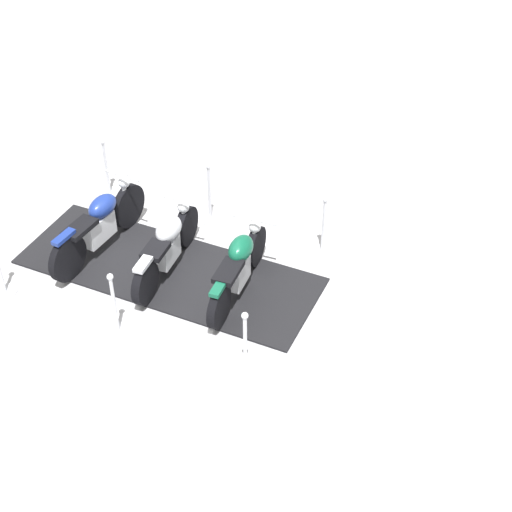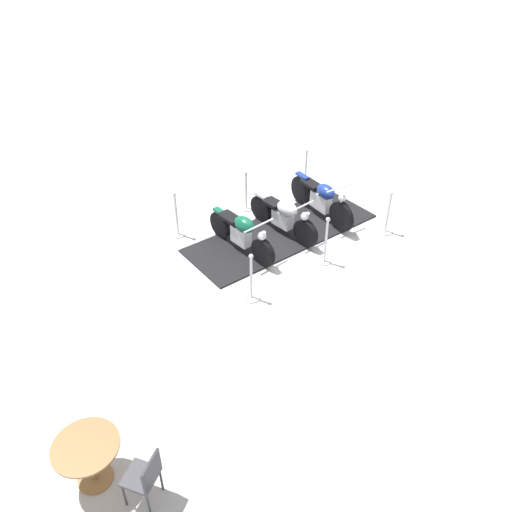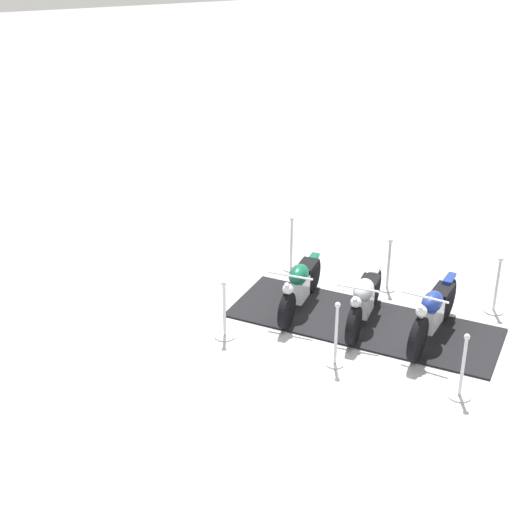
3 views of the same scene
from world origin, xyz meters
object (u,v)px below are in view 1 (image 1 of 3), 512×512
Objects in this scene: motorcycle_navy at (100,223)px; motorcycle_forest at (239,265)px; motorcycle_chrome at (167,245)px; stanchion_right_front at (323,236)px; stanchion_left_rear at (1,276)px; stanchion_right_mid at (210,201)px; stanchion_right_rear at (108,178)px; stanchion_left_mid at (116,313)px; stanchion_left_front at (245,355)px.

motorcycle_forest is at bearing -85.75° from motorcycle_navy.
motorcycle_chrome is 1.55× the size of stanchion_right_front.
stanchion_right_front is at bearing -11.35° from stanchion_left_rear.
stanchion_right_mid is 1.05× the size of stanchion_right_rear.
stanchion_right_rear reaches higher than stanchion_right_front.
motorcycle_navy is 1.78m from stanchion_right_mid.
motorcycle_forest is 3.39m from stanchion_left_rear.
stanchion_right_front is (3.33, 0.48, -0.02)m from stanchion_left_mid.
stanchion_left_front is 1.06× the size of stanchion_right_front.
stanchion_left_mid is 1.92m from stanchion_left_rear.
stanchion_right_mid is 1.00× the size of stanchion_left_front.
stanchion_right_mid reaches higher than stanchion_right_front.
stanchion_right_mid is at bearing 77.66° from stanchion_left_front.
motorcycle_chrome is 1.46× the size of stanchion_left_front.
stanchion_left_front is at bearing -102.34° from stanchion_right_mid.
motorcycle_chrome is 1.52× the size of stanchion_left_rear.
stanchion_right_mid is at bearing 132.89° from stanchion_right_front.
stanchion_left_rear is at bearing -171.88° from stanchion_right_mid.
motorcycle_forest is 1.57m from stanchion_right_front.
stanchion_left_front is 1.04× the size of stanchion_right_rear.
stanchion_left_front reaches higher than motorcycle_forest.
stanchion_left_mid reaches higher than motorcycle_chrome.
stanchion_left_rear is (-2.35, 0.44, -0.17)m from motorcycle_chrome.
stanchion_right_rear is at bearing 132.89° from stanchion_right_mid.
motorcycle_forest is 1.16m from motorcycle_chrome.
stanchion_left_front is at bearing -155.71° from motorcycle_forest.
stanchion_left_front is 1.05× the size of stanchion_left_rear.
stanchion_left_rear is 1.02× the size of stanchion_right_front.
motorcycle_chrome is at bearing -137.23° from stanchion_right_mid.
motorcycle_navy is (-0.79, 0.84, 0.04)m from motorcycle_chrome.
stanchion_left_front is (1.31, -1.41, 0.03)m from stanchion_left_mid.
stanchion_left_mid is 0.93× the size of stanchion_right_mid.
stanchion_left_mid is at bearing 175.56° from motorcycle_chrome.
stanchion_right_front is 3.84m from stanchion_right_rear.
motorcycle_navy reaches higher than motorcycle_forest.
motorcycle_forest is at bearing 71.25° from stanchion_left_front.
motorcycle_navy is 1.84m from stanchion_left_mid.
stanchion_right_mid is at bearing 36.47° from motorcycle_forest.
stanchion_right_mid reaches higher than stanchion_left_front.
stanchion_right_mid reaches higher than motorcycle_navy.
motorcycle_forest is at bearing 3.58° from stanchion_left_mid.
stanchion_right_mid is 1.92m from stanchion_right_front.
motorcycle_navy is at bearing -107.65° from stanchion_right_rear.
stanchion_left_front is (1.06, -3.22, -0.16)m from motorcycle_navy.
stanchion_left_mid reaches higher than motorcycle_forest.
motorcycle_navy is 1.57m from stanchion_right_rear.
stanchion_right_mid is at bearing 42.89° from stanchion_left_mid.
stanchion_left_mid is (-1.04, -0.97, -0.16)m from motorcycle_chrome.
motorcycle_chrome is 1.15m from motorcycle_navy.
stanchion_left_rear is (-1.31, 1.41, -0.01)m from stanchion_left_mid.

